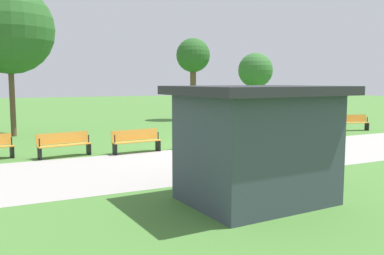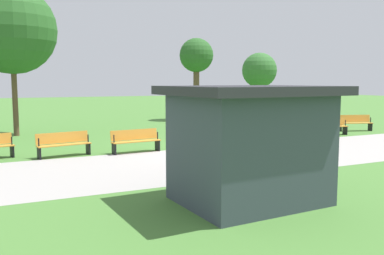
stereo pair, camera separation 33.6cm
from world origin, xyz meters
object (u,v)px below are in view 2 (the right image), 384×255
(bench_1, at_px, (329,126))
(tree_2, at_px, (12,30))
(tree_0, at_px, (259,70))
(bench_2, at_px, (295,129))
(tree_1, at_px, (196,57))
(bench_4, at_px, (198,137))
(kiosk, at_px, (249,143))
(bench_6, at_px, (64,144))
(bench_3, at_px, (251,133))
(bench_5, at_px, (136,140))
(bench_0, at_px, (355,122))

(bench_1, xyz_separation_m, tree_2, (14.70, -6.57, 4.84))
(tree_0, bearing_deg, bench_2, 62.69)
(tree_1, bearing_deg, bench_4, 64.44)
(bench_1, relative_size, kiosk, 0.53)
(bench_6, bearing_deg, bench_3, 168.94)
(tree_1, height_order, tree_2, tree_2)
(bench_5, xyz_separation_m, tree_1, (-8.22, -11.44, 4.02))
(bench_4, xyz_separation_m, bench_6, (5.37, -0.41, 0.00))
(tree_2, bearing_deg, bench_4, 131.73)
(bench_3, xyz_separation_m, tree_0, (-8.94, -12.44, 3.16))
(bench_2, distance_m, kiosk, 11.05)
(bench_1, distance_m, bench_5, 10.74)
(bench_1, distance_m, bench_3, 5.39)
(bench_1, relative_size, bench_6, 1.00)
(bench_4, bearing_deg, tree_0, -132.85)
(bench_0, xyz_separation_m, tree_2, (17.30, -5.85, 4.84))
(bench_2, relative_size, tree_1, 0.34)
(bench_1, distance_m, bench_2, 2.70)
(bench_5, distance_m, tree_1, 14.65)
(bench_2, height_order, bench_5, same)
(bench_0, bearing_deg, bench_4, 26.54)
(bench_1, height_order, tree_2, tree_2)
(tree_1, xyz_separation_m, tree_2, (12.21, 4.05, 0.81))
(bench_4, relative_size, tree_0, 0.38)
(bench_1, distance_m, tree_1, 11.62)
(bench_0, bearing_deg, tree_1, -45.07)
(tree_0, height_order, tree_1, tree_1)
(bench_4, relative_size, tree_2, 0.26)
(bench_6, xyz_separation_m, tree_1, (-10.89, -11.13, 4.02))
(bench_2, xyz_separation_m, kiosk, (7.73, 7.84, 0.89))
(tree_2, bearing_deg, tree_1, -161.66)
(bench_1, xyz_separation_m, bench_4, (8.02, 0.93, 0.00))
(bench_4, relative_size, bench_5, 0.98)
(tree_2, bearing_deg, bench_6, 100.53)
(bench_2, xyz_separation_m, bench_3, (2.68, 0.31, 0.00))
(bench_2, relative_size, bench_6, 1.00)
(tree_1, relative_size, tree_2, 0.78)
(bench_0, xyz_separation_m, bench_1, (2.60, 0.72, 0.00))
(bench_1, relative_size, bench_2, 1.00)
(bench_0, distance_m, bench_6, 16.03)
(bench_0, distance_m, bench_4, 10.74)
(bench_6, height_order, tree_0, tree_0)
(bench_2, distance_m, bench_4, 5.39)
(bench_2, relative_size, bench_5, 1.01)
(bench_4, bearing_deg, bench_1, -173.38)
(tree_2, bearing_deg, bench_2, 149.56)
(bench_5, bearing_deg, bench_1, 179.98)
(bench_0, distance_m, kiosk, 15.86)
(bench_6, xyz_separation_m, tree_0, (-17.01, -12.13, 3.16))
(bench_2, relative_size, tree_0, 0.39)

